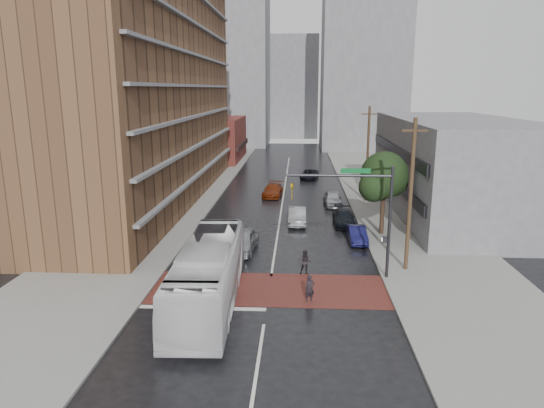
# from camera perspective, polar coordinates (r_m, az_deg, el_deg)

# --- Properties ---
(ground) EXTENTS (160.00, 160.00, 0.00)m
(ground) POSITION_cam_1_polar(r_m,az_deg,el_deg) (29.05, -0.39, -10.37)
(ground) COLOR black
(ground) RESTS_ON ground
(crosswalk) EXTENTS (14.00, 5.00, 0.02)m
(crosswalk) POSITION_cam_1_polar(r_m,az_deg,el_deg) (29.50, -0.33, -9.96)
(crosswalk) COLOR maroon
(crosswalk) RESTS_ON ground
(sidewalk_west) EXTENTS (9.00, 90.00, 0.15)m
(sidewalk_west) POSITION_cam_1_polar(r_m,az_deg,el_deg) (54.44, -10.89, 0.83)
(sidewalk_west) COLOR gray
(sidewalk_west) RESTS_ON ground
(sidewalk_east) EXTENTS (9.00, 90.00, 0.15)m
(sidewalk_east) POSITION_cam_1_polar(r_m,az_deg,el_deg) (53.73, 13.65, 0.52)
(sidewalk_east) COLOR gray
(sidewalk_east) RESTS_ON ground
(apartment_block) EXTENTS (10.00, 44.00, 28.00)m
(apartment_block) POSITION_cam_1_polar(r_m,az_deg,el_deg) (52.95, -14.57, 15.48)
(apartment_block) COLOR brown
(apartment_block) RESTS_ON ground
(storefront_west) EXTENTS (8.00, 16.00, 7.00)m
(storefront_west) POSITION_cam_1_polar(r_m,az_deg,el_deg) (82.09, -6.47, 7.59)
(storefront_west) COLOR maroon
(storefront_west) RESTS_ON ground
(building_east) EXTENTS (11.00, 26.00, 9.00)m
(building_east) POSITION_cam_1_polar(r_m,az_deg,el_deg) (49.36, 20.69, 4.15)
(building_east) COLOR gray
(building_east) RESTS_ON ground
(distant_tower_west) EXTENTS (18.00, 16.00, 32.00)m
(distant_tower_west) POSITION_cam_1_polar(r_m,az_deg,el_deg) (105.78, -5.54, 15.68)
(distant_tower_west) COLOR gray
(distant_tower_west) RESTS_ON ground
(distant_tower_east) EXTENTS (16.00, 14.00, 36.00)m
(distant_tower_east) POSITION_cam_1_polar(r_m,az_deg,el_deg) (99.49, 10.77, 16.81)
(distant_tower_east) COLOR gray
(distant_tower_east) RESTS_ON ground
(distant_tower_center) EXTENTS (12.00, 10.00, 24.00)m
(distant_tower_center) POSITION_cam_1_polar(r_m,az_deg,el_deg) (121.54, 2.47, 13.54)
(distant_tower_center) COLOR gray
(distant_tower_center) RESTS_ON ground
(street_tree) EXTENTS (4.20, 4.10, 6.90)m
(street_tree) POSITION_cam_1_polar(r_m,az_deg,el_deg) (39.78, 13.07, 2.96)
(street_tree) COLOR #332319
(street_tree) RESTS_ON ground
(signal_mast) EXTENTS (6.50, 0.30, 7.20)m
(signal_mast) POSITION_cam_1_polar(r_m,az_deg,el_deg) (30.15, 11.06, -0.23)
(signal_mast) COLOR #2D2D33
(signal_mast) RESTS_ON ground
(utility_pole_near) EXTENTS (1.60, 0.26, 10.00)m
(utility_pole_near) POSITION_cam_1_polar(r_m,az_deg,el_deg) (32.03, 15.98, 1.04)
(utility_pole_near) COLOR #473321
(utility_pole_near) RESTS_ON ground
(utility_pole_far) EXTENTS (1.60, 0.26, 10.00)m
(utility_pole_far) POSITION_cam_1_polar(r_m,az_deg,el_deg) (51.45, 11.19, 5.82)
(utility_pole_far) COLOR #473321
(utility_pole_far) RESTS_ON ground
(transit_bus) EXTENTS (3.42, 12.74, 3.52)m
(transit_bus) POSITION_cam_1_polar(r_m,az_deg,el_deg) (27.21, -7.50, -8.17)
(transit_bus) COLOR silver
(transit_bus) RESTS_ON ground
(pedestrian_a) EXTENTS (0.67, 0.56, 1.58)m
(pedestrian_a) POSITION_cam_1_polar(r_m,az_deg,el_deg) (27.67, 4.47, -9.89)
(pedestrian_a) COLOR black
(pedestrian_a) RESTS_ON ground
(pedestrian_b) EXTENTS (0.81, 0.63, 1.64)m
(pedestrian_b) POSITION_cam_1_polar(r_m,az_deg,el_deg) (31.48, 3.97, -6.87)
(pedestrian_b) COLOR black
(pedestrian_b) RESTS_ON ground
(car_travel_a) EXTENTS (2.30, 4.90, 1.62)m
(car_travel_a) POSITION_cam_1_polar(r_m,az_deg,el_deg) (35.81, -3.48, -4.34)
(car_travel_a) COLOR #A3A7AB
(car_travel_a) RESTS_ON ground
(car_travel_b) EXTENTS (1.57, 4.41, 1.45)m
(car_travel_b) POSITION_cam_1_polar(r_m,az_deg,el_deg) (42.98, 2.98, -1.42)
(car_travel_b) COLOR #B4B8BD
(car_travel_b) RESTS_ON ground
(car_travel_c) EXTENTS (2.37, 4.90, 1.38)m
(car_travel_c) POSITION_cam_1_polar(r_m,az_deg,el_deg) (53.98, 0.09, 1.63)
(car_travel_c) COLOR maroon
(car_travel_c) RESTS_ON ground
(suv_travel) EXTENTS (2.75, 4.74, 1.24)m
(suv_travel) POSITION_cam_1_polar(r_m,az_deg,el_deg) (64.70, 4.42, 3.50)
(suv_travel) COLOR black
(suv_travel) RESTS_ON ground
(car_parked_near) EXTENTS (1.39, 3.81, 1.25)m
(car_parked_near) POSITION_cam_1_polar(r_m,az_deg,el_deg) (38.45, 9.98, -3.56)
(car_parked_near) COLOR #141448
(car_parked_near) RESTS_ON ground
(car_parked_mid) EXTENTS (1.84, 4.47, 1.29)m
(car_parked_mid) POSITION_cam_1_polar(r_m,az_deg,el_deg) (43.09, 8.48, -1.62)
(car_parked_mid) COLOR black
(car_parked_mid) RESTS_ON ground
(car_parked_far) EXTENTS (1.85, 4.38, 1.48)m
(car_parked_far) POSITION_cam_1_polar(r_m,az_deg,el_deg) (50.12, 7.15, 0.66)
(car_parked_far) COLOR #ADAFB5
(car_parked_far) RESTS_ON ground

